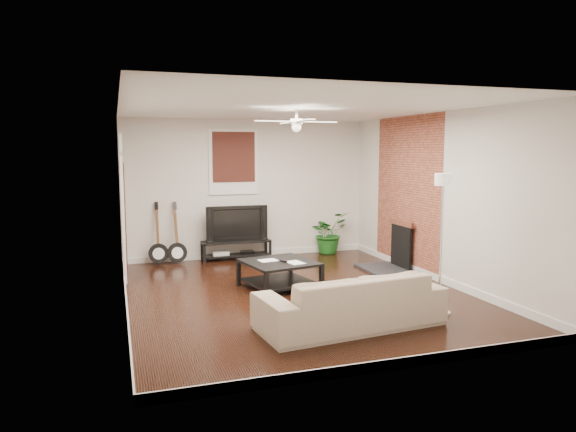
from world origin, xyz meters
name	(u,v)px	position (x,y,z in m)	size (l,w,h in m)	color
room	(296,203)	(0.00, 0.00, 1.40)	(5.01, 6.01, 2.81)	black
brick_accent	(407,193)	(2.49, 1.00, 1.40)	(0.02, 2.20, 2.80)	brown
fireplace	(392,245)	(2.20, 1.00, 0.46)	(0.80, 1.10, 0.92)	black
window_back	(234,162)	(-0.30, 2.97, 1.95)	(1.00, 0.06, 1.30)	#3B1210
door_left	(123,205)	(-2.46, 1.90, 1.25)	(0.08, 1.00, 2.50)	white
tv_stand	(236,250)	(-0.31, 2.78, 0.19)	(1.38, 0.37, 0.39)	black
tv	(236,223)	(-0.31, 2.80, 0.74)	(1.23, 0.16, 0.71)	black
coffee_table	(279,275)	(-0.15, 0.39, 0.22)	(1.04, 1.04, 0.44)	black
sofa	(350,300)	(0.13, -1.66, 0.34)	(2.32, 0.91, 0.68)	#BEA48F
floor_lamp	(441,244)	(1.48, -1.56, 0.95)	(0.31, 0.31, 1.89)	white
potted_plant	(328,233)	(1.71, 2.82, 0.44)	(0.80, 0.69, 0.88)	#1A5B1B
guitar_left	(158,233)	(-1.84, 2.75, 0.61)	(0.38, 0.27, 1.22)	black
guitar_right	(177,233)	(-1.49, 2.72, 0.61)	(0.38, 0.27, 1.22)	black
ceiling_fan	(296,122)	(0.00, 0.00, 2.60)	(1.24, 1.24, 0.32)	white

